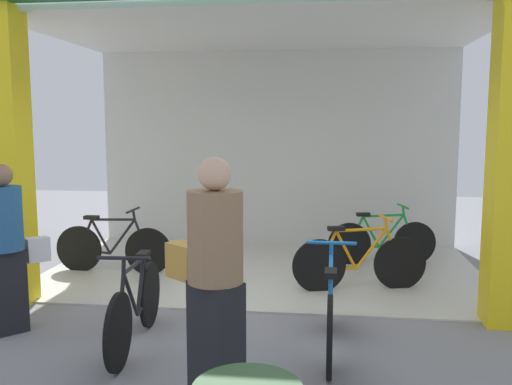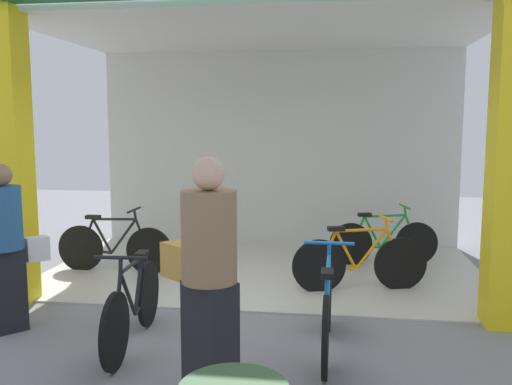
{
  "view_description": "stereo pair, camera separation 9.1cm",
  "coord_description": "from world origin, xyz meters",
  "px_view_note": "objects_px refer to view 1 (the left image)",
  "views": [
    {
      "loc": [
        0.78,
        -5.39,
        1.94
      ],
      "look_at": [
        0.0,
        0.84,
        1.15
      ],
      "focal_mm": 38.33,
      "sensor_mm": 36.0,
      "label": 1
    },
    {
      "loc": [
        0.87,
        -5.38,
        1.94
      ],
      "look_at": [
        0.0,
        0.84,
        1.15
      ],
      "focal_mm": 38.33,
      "sensor_mm": 36.0,
      "label": 2
    }
  ],
  "objects_px": {
    "bicycle_parked_0": "(136,307)",
    "pedestrian_1": "(6,247)",
    "bicycle_inside_0": "(113,247)",
    "bicycle_inside_1": "(359,262)",
    "pedestrian_2": "(214,281)",
    "bicycle_inside_2": "(382,241)",
    "bicycle_parked_1": "(330,310)"
  },
  "relations": [
    {
      "from": "bicycle_parked_0",
      "to": "pedestrian_1",
      "type": "bearing_deg",
      "value": 172.32
    },
    {
      "from": "bicycle_inside_0",
      "to": "bicycle_parked_0",
      "type": "bearing_deg",
      "value": -63.76
    },
    {
      "from": "bicycle_inside_0",
      "to": "bicycle_inside_1",
      "type": "bearing_deg",
      "value": -6.9
    },
    {
      "from": "pedestrian_1",
      "to": "pedestrian_2",
      "type": "xyz_separation_m",
      "value": [
        2.19,
        -1.16,
        0.1
      ]
    },
    {
      "from": "bicycle_inside_2",
      "to": "pedestrian_1",
      "type": "height_order",
      "value": "pedestrian_1"
    },
    {
      "from": "bicycle_parked_1",
      "to": "pedestrian_2",
      "type": "bearing_deg",
      "value": -125.79
    },
    {
      "from": "bicycle_parked_0",
      "to": "pedestrian_2",
      "type": "bearing_deg",
      "value": -47.62
    },
    {
      "from": "bicycle_inside_2",
      "to": "bicycle_parked_0",
      "type": "height_order",
      "value": "bicycle_parked_0"
    },
    {
      "from": "bicycle_inside_2",
      "to": "bicycle_parked_1",
      "type": "bearing_deg",
      "value": -103.75
    },
    {
      "from": "bicycle_inside_1",
      "to": "pedestrian_1",
      "type": "xyz_separation_m",
      "value": [
        -3.33,
        -1.68,
        0.46
      ]
    },
    {
      "from": "bicycle_parked_0",
      "to": "bicycle_inside_2",
      "type": "bearing_deg",
      "value": 52.01
    },
    {
      "from": "bicycle_inside_0",
      "to": "bicycle_parked_0",
      "type": "xyz_separation_m",
      "value": [
        1.1,
        -2.23,
        0.01
      ]
    },
    {
      "from": "bicycle_inside_2",
      "to": "pedestrian_1",
      "type": "relative_size",
      "value": 0.94
    },
    {
      "from": "bicycle_inside_1",
      "to": "pedestrian_2",
      "type": "bearing_deg",
      "value": -111.84
    },
    {
      "from": "pedestrian_1",
      "to": "pedestrian_2",
      "type": "height_order",
      "value": "pedestrian_2"
    },
    {
      "from": "bicycle_inside_2",
      "to": "bicycle_parked_1",
      "type": "xyz_separation_m",
      "value": [
        -0.73,
        -3.0,
        0.03
      ]
    },
    {
      "from": "pedestrian_2",
      "to": "bicycle_parked_1",
      "type": "bearing_deg",
      "value": 54.21
    },
    {
      "from": "bicycle_parked_1",
      "to": "pedestrian_1",
      "type": "relative_size",
      "value": 1.03
    },
    {
      "from": "bicycle_parked_0",
      "to": "bicycle_parked_1",
      "type": "xyz_separation_m",
      "value": [
        1.69,
        0.1,
        0.01
      ]
    },
    {
      "from": "bicycle_parked_0",
      "to": "bicycle_parked_1",
      "type": "relative_size",
      "value": 0.98
    },
    {
      "from": "pedestrian_1",
      "to": "bicycle_parked_1",
      "type": "bearing_deg",
      "value": -1.46
    },
    {
      "from": "bicycle_inside_0",
      "to": "bicycle_parked_1",
      "type": "relative_size",
      "value": 0.95
    },
    {
      "from": "bicycle_parked_1",
      "to": "pedestrian_2",
      "type": "height_order",
      "value": "pedestrian_2"
    },
    {
      "from": "pedestrian_2",
      "to": "pedestrian_1",
      "type": "bearing_deg",
      "value": 152.03
    },
    {
      "from": "bicycle_inside_0",
      "to": "bicycle_parked_1",
      "type": "bearing_deg",
      "value": -37.42
    },
    {
      "from": "bicycle_inside_2",
      "to": "bicycle_parked_0",
      "type": "bearing_deg",
      "value": -127.99
    },
    {
      "from": "bicycle_inside_2",
      "to": "pedestrian_2",
      "type": "xyz_separation_m",
      "value": [
        -1.52,
        -4.09,
        0.58
      ]
    },
    {
      "from": "bicycle_parked_1",
      "to": "bicycle_inside_1",
      "type": "bearing_deg",
      "value": 78.59
    },
    {
      "from": "bicycle_parked_0",
      "to": "pedestrian_2",
      "type": "distance_m",
      "value": 1.45
    },
    {
      "from": "pedestrian_1",
      "to": "bicycle_inside_2",
      "type": "bearing_deg",
      "value": 38.27
    },
    {
      "from": "bicycle_parked_1",
      "to": "pedestrian_1",
      "type": "bearing_deg",
      "value": 178.54
    },
    {
      "from": "bicycle_inside_0",
      "to": "bicycle_inside_1",
      "type": "xyz_separation_m",
      "value": [
        3.14,
        -0.38,
        0.01
      ]
    }
  ]
}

